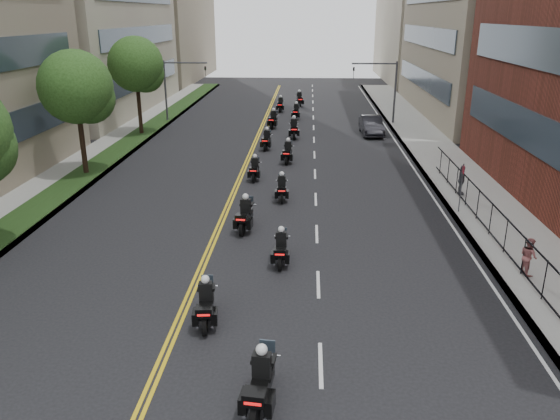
% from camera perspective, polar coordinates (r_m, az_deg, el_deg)
% --- Properties ---
extents(sidewalk_right, '(4.00, 90.00, 0.15)m').
position_cam_1_polar(sidewalk_right, '(35.95, 17.87, 3.51)').
color(sidewalk_right, gray).
rests_on(sidewalk_right, ground).
extents(sidewalk_left, '(4.00, 90.00, 0.15)m').
position_cam_1_polar(sidewalk_left, '(37.72, -20.14, 4.00)').
color(sidewalk_left, gray).
rests_on(sidewalk_left, ground).
extents(grass_strip, '(2.00, 90.00, 0.04)m').
position_cam_1_polar(grass_strip, '(37.39, -19.03, 4.15)').
color(grass_strip, '#1C3212').
rests_on(grass_strip, sidewalk_left).
extents(iron_fence, '(0.05, 28.00, 1.50)m').
position_cam_1_polar(iron_fence, '(23.67, 23.27, -3.41)').
color(iron_fence, black).
rests_on(iron_fence, sidewalk_right).
extents(street_trees, '(4.40, 38.40, 7.98)m').
position_cam_1_polar(street_trees, '(30.64, -24.12, 9.77)').
color(street_trees, '#2F1E15').
rests_on(street_trees, ground).
extents(traffic_signal_right, '(4.09, 0.20, 5.60)m').
position_cam_1_polar(traffic_signal_right, '(51.20, 10.90, 12.89)').
color(traffic_signal_right, '#3F3F44').
rests_on(traffic_signal_right, ground).
extents(traffic_signal_left, '(4.09, 0.20, 5.60)m').
position_cam_1_polar(traffic_signal_left, '(52.20, -10.89, 13.02)').
color(traffic_signal_left, '#3F3F44').
rests_on(traffic_signal_left, ground).
extents(motorcycle_1, '(0.70, 2.43, 1.79)m').
position_cam_1_polar(motorcycle_1, '(14.58, -2.01, -17.72)').
color(motorcycle_1, black).
rests_on(motorcycle_1, ground).
extents(motorcycle_2, '(0.63, 2.26, 1.67)m').
position_cam_1_polar(motorcycle_2, '(18.17, -7.73, -9.83)').
color(motorcycle_2, black).
rests_on(motorcycle_2, ground).
extents(motorcycle_3, '(0.49, 2.13, 1.58)m').
position_cam_1_polar(motorcycle_3, '(22.09, 0.11, -4.13)').
color(motorcycle_3, black).
rests_on(motorcycle_3, ground).
extents(motorcycle_4, '(0.67, 2.38, 1.76)m').
position_cam_1_polar(motorcycle_4, '(25.47, -3.66, -0.65)').
color(motorcycle_4, black).
rests_on(motorcycle_4, ground).
extents(motorcycle_5, '(0.51, 2.13, 1.57)m').
position_cam_1_polar(motorcycle_5, '(29.62, 0.18, 2.21)').
color(motorcycle_5, black).
rests_on(motorcycle_5, ground).
extents(motorcycle_6, '(0.49, 2.13, 1.57)m').
position_cam_1_polar(motorcycle_6, '(33.40, -2.65, 4.23)').
color(motorcycle_6, black).
rests_on(motorcycle_6, ground).
extents(motorcycle_7, '(0.60, 2.29, 1.69)m').
position_cam_1_polar(motorcycle_7, '(37.27, 0.82, 5.98)').
color(motorcycle_7, black).
rests_on(motorcycle_7, ground).
extents(motorcycle_8, '(0.60, 2.26, 1.67)m').
position_cam_1_polar(motorcycle_8, '(41.05, -1.40, 7.27)').
color(motorcycle_8, black).
rests_on(motorcycle_8, ground).
extents(motorcycle_9, '(0.61, 2.50, 1.84)m').
position_cam_1_polar(motorcycle_9, '(44.80, 1.45, 8.42)').
color(motorcycle_9, black).
rests_on(motorcycle_9, ground).
extents(motorcycle_10, '(0.72, 2.38, 1.76)m').
position_cam_1_polar(motorcycle_10, '(48.91, -0.70, 9.36)').
color(motorcycle_10, black).
rests_on(motorcycle_10, ground).
extents(motorcycle_11, '(0.60, 2.30, 1.70)m').
position_cam_1_polar(motorcycle_11, '(53.16, 1.71, 10.17)').
color(motorcycle_11, black).
rests_on(motorcycle_11, ground).
extents(motorcycle_12, '(0.54, 2.29, 1.69)m').
position_cam_1_polar(motorcycle_12, '(57.39, 0.05, 10.90)').
color(motorcycle_12, black).
rests_on(motorcycle_12, ground).
extents(motorcycle_13, '(0.73, 2.41, 1.78)m').
position_cam_1_polar(motorcycle_13, '(60.85, 2.04, 11.43)').
color(motorcycle_13, black).
rests_on(motorcycle_13, ground).
extents(parked_sedan, '(1.80, 4.74, 1.55)m').
position_cam_1_polar(parked_sedan, '(46.81, 9.52, 8.71)').
color(parked_sedan, black).
rests_on(parked_sedan, ground).
extents(pedestrian_b, '(0.69, 0.82, 1.48)m').
position_cam_1_polar(pedestrian_b, '(22.90, 24.54, -4.41)').
color(pedestrian_b, '#904F4E').
rests_on(pedestrian_b, sidewalk_right).
extents(pedestrian_c, '(0.51, 1.01, 1.65)m').
position_cam_1_polar(pedestrian_c, '(31.64, 18.44, 3.00)').
color(pedestrian_c, '#3E3F45').
rests_on(pedestrian_c, sidewalk_right).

